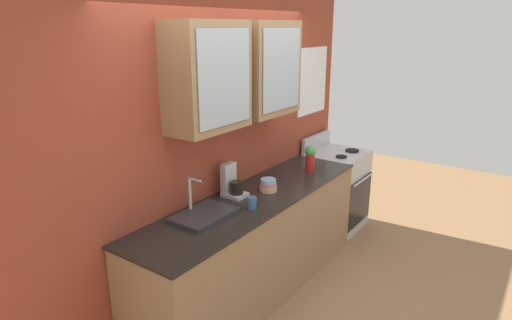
% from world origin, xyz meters
% --- Properties ---
extents(ground_plane, '(10.00, 10.00, 0.00)m').
position_xyz_m(ground_plane, '(0.00, 0.00, 0.00)').
color(ground_plane, '#936B47').
extents(back_wall_unit, '(4.11, 0.43, 2.84)m').
position_xyz_m(back_wall_unit, '(0.01, 0.33, 1.56)').
color(back_wall_unit, '#993D28').
rests_on(back_wall_unit, ground_plane).
extents(counter, '(2.68, 0.67, 0.94)m').
position_xyz_m(counter, '(0.00, 0.00, 0.47)').
color(counter, '#93704C').
rests_on(counter, ground_plane).
extents(stove_range, '(0.68, 0.65, 1.12)m').
position_xyz_m(stove_range, '(1.66, -0.00, 0.48)').
color(stove_range, silver).
rests_on(stove_range, ground_plane).
extents(sink_faucet, '(0.50, 0.34, 0.30)m').
position_xyz_m(sink_faucet, '(-0.58, 0.09, 0.96)').
color(sink_faucet, '#2D2D30').
rests_on(sink_faucet, counter).
extents(bowl_stack, '(0.16, 0.16, 0.11)m').
position_xyz_m(bowl_stack, '(0.17, -0.01, 0.99)').
color(bowl_stack, '#E0AD7F').
rests_on(bowl_stack, counter).
extents(vase, '(0.11, 0.11, 0.27)m').
position_xyz_m(vase, '(0.87, -0.06, 1.09)').
color(vase, '#B21E1E').
rests_on(vase, counter).
extents(cup_near_sink, '(0.11, 0.08, 0.10)m').
position_xyz_m(cup_near_sink, '(-0.23, -0.12, 0.99)').
color(cup_near_sink, '#38608C').
rests_on(cup_near_sink, counter).
extents(coffee_maker, '(0.17, 0.20, 0.29)m').
position_xyz_m(coffee_maker, '(-0.11, 0.18, 1.05)').
color(coffee_maker, '#B7B7BC').
rests_on(coffee_maker, counter).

